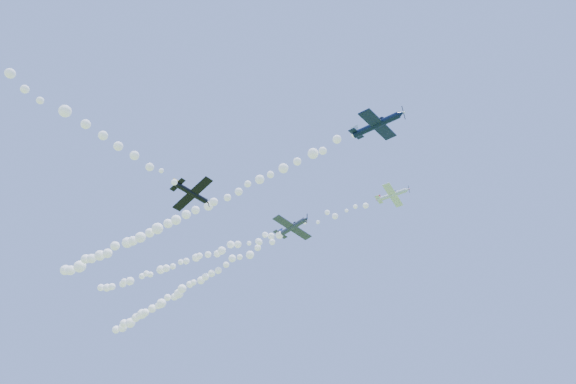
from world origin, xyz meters
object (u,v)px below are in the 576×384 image
Objects in this scene: plane_white at (393,195)px; plane_grey at (292,227)px; plane_black at (192,193)px; plane_navy at (378,124)px.

plane_grey is (-15.91, -7.65, -4.02)m from plane_white.
plane_grey is 1.26× the size of plane_black.
plane_white is 1.03× the size of plane_black.
plane_black is at bearing -78.08° from plane_grey.
plane_white is at bearing -26.77° from plane_black.
plane_white is 20.72m from plane_navy.
plane_navy is 1.04× the size of plane_grey.
plane_white reaches higher than plane_grey.
plane_white reaches higher than plane_black.
plane_white is at bearing 109.94° from plane_navy.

